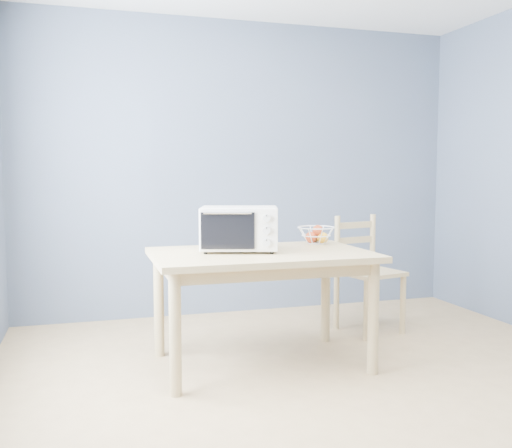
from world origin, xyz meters
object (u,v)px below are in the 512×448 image
object	(u,v)px
dining_table	(261,267)
toaster_oven	(236,228)
fruit_basket	(316,235)
dining_chair	(366,274)

from	to	relation	value
dining_table	toaster_oven	bearing A→B (deg)	154.07
fruit_basket	dining_chair	xyz separation A→B (m)	(0.55, 0.28, -0.37)
toaster_oven	fruit_basket	distance (m)	0.68
dining_table	toaster_oven	distance (m)	0.30
dining_table	fruit_basket	bearing A→B (deg)	28.85
dining_table	fruit_basket	distance (m)	0.60
dining_table	dining_chair	world-z (taller)	dining_chair
fruit_basket	dining_chair	bearing A→B (deg)	26.83
dining_table	fruit_basket	world-z (taller)	fruit_basket
dining_table	dining_chair	xyz separation A→B (m)	(1.05, 0.55, -0.20)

